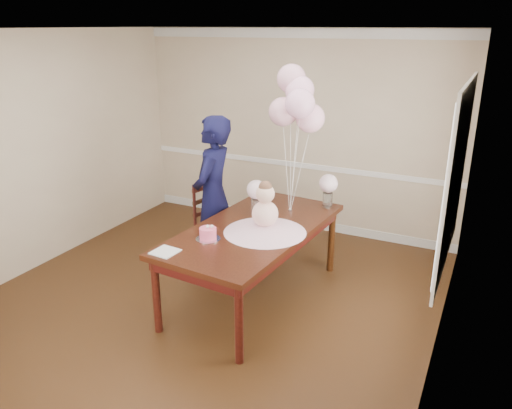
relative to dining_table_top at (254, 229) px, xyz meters
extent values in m
cube|color=black|center=(-0.41, -0.40, -0.78)|extent=(4.50, 5.00, 0.00)
cube|color=silver|center=(-0.41, -0.40, 1.92)|extent=(4.50, 5.00, 0.02)
cube|color=#BEA98B|center=(-0.41, 2.10, 0.57)|extent=(4.50, 0.02, 2.70)
cube|color=#BEA98B|center=(-2.66, -0.40, 0.57)|extent=(0.02, 5.00, 2.70)
cube|color=#BEA98B|center=(1.84, -0.40, 0.57)|extent=(0.02, 5.00, 2.70)
cube|color=white|center=(-0.41, 2.09, 0.12)|extent=(4.50, 0.02, 0.07)
cube|color=silver|center=(-0.41, 2.09, 1.85)|extent=(4.50, 0.02, 0.12)
cube|color=silver|center=(-0.41, 2.09, -0.72)|extent=(4.50, 0.02, 0.12)
cube|color=white|center=(1.82, 0.10, 0.77)|extent=(0.02, 1.66, 1.56)
cube|color=silver|center=(1.80, 0.10, 0.77)|extent=(0.01, 1.50, 1.40)
cube|color=black|center=(0.00, 0.00, 0.00)|extent=(1.25, 2.24, 0.05)
cube|color=black|center=(0.00, 0.00, -0.08)|extent=(1.14, 2.12, 0.11)
cylinder|color=black|center=(-0.53, -0.95, -0.40)|extent=(0.08, 0.08, 0.75)
cylinder|color=black|center=(0.37, -1.03, -0.40)|extent=(0.08, 0.08, 0.75)
cylinder|color=black|center=(-0.37, 1.03, -0.40)|extent=(0.08, 0.08, 0.75)
cylinder|color=black|center=(0.53, 0.95, -0.40)|extent=(0.08, 0.08, 0.75)
cone|color=#E3A7BD|center=(0.16, -0.07, 0.08)|extent=(0.88, 0.88, 0.11)
sphere|color=#F99DB9|center=(0.16, -0.07, 0.22)|extent=(0.26, 0.26, 0.26)
sphere|color=beige|center=(0.16, -0.07, 0.43)|extent=(0.18, 0.18, 0.18)
sphere|color=brown|center=(0.16, -0.07, 0.49)|extent=(0.13, 0.13, 0.13)
cylinder|color=silver|center=(-0.25, -0.47, 0.03)|extent=(0.26, 0.26, 0.01)
cylinder|color=#F84E7A|center=(-0.25, -0.47, 0.09)|extent=(0.17, 0.17, 0.11)
sphere|color=white|center=(-0.25, -0.47, 0.16)|extent=(0.03, 0.03, 0.03)
sphere|color=white|center=(-0.22, -0.45, 0.16)|extent=(0.03, 0.03, 0.03)
cylinder|color=white|center=(-0.13, 0.34, 0.11)|extent=(0.12, 0.12, 0.17)
sphere|color=beige|center=(-0.13, 0.34, 0.31)|extent=(0.20, 0.20, 0.20)
cylinder|color=silver|center=(0.48, 0.88, 0.11)|extent=(0.12, 0.12, 0.17)
sphere|color=silver|center=(0.48, 0.88, 0.31)|extent=(0.20, 0.20, 0.20)
cube|color=silver|center=(-0.45, -0.88, 0.03)|extent=(0.23, 0.23, 0.01)
cylinder|color=silver|center=(0.16, 0.58, 0.04)|extent=(0.05, 0.05, 0.02)
sphere|color=#E09EAF|center=(0.05, 0.59, 1.10)|extent=(0.30, 0.30, 0.30)
sphere|color=#F9B1D8|center=(0.26, 0.52, 1.21)|extent=(0.30, 0.30, 0.30)
sphere|color=#FFB4D9|center=(0.19, 0.69, 1.32)|extent=(0.30, 0.30, 0.30)
sphere|color=#E09FB5|center=(0.08, 0.72, 1.43)|extent=(0.30, 0.30, 0.30)
sphere|color=#FCB3CD|center=(0.32, 0.65, 1.05)|extent=(0.30, 0.30, 0.30)
cylinder|color=white|center=(0.10, 0.59, 0.49)|extent=(0.10, 0.01, 0.90)
cylinder|color=white|center=(0.21, 0.55, 0.54)|extent=(0.11, 0.07, 1.01)
cylinder|color=white|center=(0.17, 0.63, 0.60)|extent=(0.03, 0.10, 1.12)
cylinder|color=white|center=(0.12, 0.65, 0.65)|extent=(0.08, 0.12, 1.22)
cylinder|color=white|center=(0.24, 0.62, 0.46)|extent=(0.16, 0.07, 0.84)
cube|color=black|center=(-0.79, 0.60, -0.35)|extent=(0.51, 0.51, 0.05)
cylinder|color=#33130E|center=(-1.00, 0.48, -0.58)|extent=(0.05, 0.05, 0.41)
cylinder|color=#3E2311|center=(-0.67, 0.39, -0.58)|extent=(0.05, 0.05, 0.41)
cylinder|color=#32170D|center=(-0.92, 0.81, -0.58)|extent=(0.05, 0.05, 0.41)
cylinder|color=black|center=(-0.59, 0.73, -0.58)|extent=(0.05, 0.05, 0.41)
cylinder|color=#39120F|center=(-1.02, 0.48, -0.07)|extent=(0.05, 0.05, 0.53)
cylinder|color=#3D1D10|center=(-0.94, 0.82, -0.07)|extent=(0.05, 0.05, 0.53)
cube|color=#3D1710|center=(-0.98, 0.65, -0.19)|extent=(0.12, 0.38, 0.05)
cube|color=black|center=(-0.98, 0.65, -0.04)|extent=(0.12, 0.38, 0.05)
cube|color=#3C1510|center=(-0.98, 0.65, 0.12)|extent=(0.12, 0.38, 0.05)
imported|color=black|center=(-0.70, 0.39, 0.13)|extent=(0.53, 0.72, 1.82)
camera|label=1|loc=(2.07, -4.17, 1.96)|focal=35.00mm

